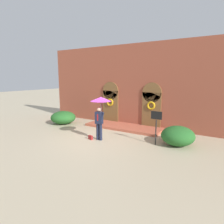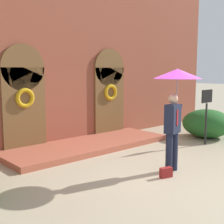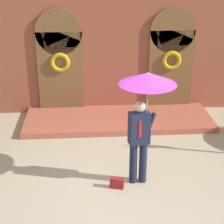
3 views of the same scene
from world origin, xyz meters
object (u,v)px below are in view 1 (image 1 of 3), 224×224
(shrub_right, at_px, (178,136))
(handbag, at_px, (91,137))
(sign_post, at_px, (156,122))
(person_with_umbrella, at_px, (100,105))
(shrub_left, at_px, (63,117))

(shrub_right, bearing_deg, handbag, -159.31)
(shrub_right, bearing_deg, sign_post, -150.80)
(handbag, bearing_deg, person_with_umbrella, 35.29)
(handbag, xyz_separation_m, sign_post, (3.33, 1.08, 1.05))
(person_with_umbrella, bearing_deg, shrub_left, 159.64)
(person_with_umbrella, distance_m, shrub_left, 5.10)
(sign_post, relative_size, shrub_left, 0.96)
(person_with_umbrella, height_order, shrub_left, person_with_umbrella)
(person_with_umbrella, relative_size, sign_post, 1.37)
(person_with_umbrella, height_order, handbag, person_with_umbrella)
(shrub_left, bearing_deg, handbag, -25.21)
(handbag, height_order, sign_post, sign_post)
(person_with_umbrella, height_order, shrub_right, person_with_umbrella)
(person_with_umbrella, bearing_deg, handbag, -159.97)
(handbag, relative_size, shrub_left, 0.16)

